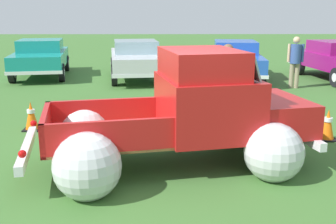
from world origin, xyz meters
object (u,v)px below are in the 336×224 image
object	(u,v)px
lane_cone_1	(328,125)
vintage_pickup_truck	(191,120)
lane_cone_0	(31,116)
show_car_0	(41,56)
show_car_1	(136,58)
spectator_1	(295,59)
spectator_0	(227,80)
show_car_2	(235,59)

from	to	relation	value
lane_cone_1	vintage_pickup_truck	bearing A→B (deg)	-155.79
lane_cone_0	show_car_0	bearing A→B (deg)	104.63
vintage_pickup_truck	show_car_1	size ratio (longest dim) A/B	1.02
spectator_1	lane_cone_1	distance (m)	5.81
show_car_1	spectator_0	bearing A→B (deg)	12.18
vintage_pickup_truck	lane_cone_0	distance (m)	3.91
spectator_1	lane_cone_1	bearing A→B (deg)	-2.55
show_car_2	lane_cone_1	distance (m)	7.51
lane_cone_0	show_car_2	bearing A→B (deg)	50.49
show_car_0	lane_cone_0	xyz separation A→B (m)	(1.97, -7.56, -0.47)
vintage_pickup_truck	show_car_0	distance (m)	10.95
show_car_1	vintage_pickup_truck	bearing A→B (deg)	2.08
show_car_0	show_car_1	world-z (taller)	same
show_car_0	show_car_2	bearing A→B (deg)	73.97
show_car_0	show_car_2	size ratio (longest dim) A/B	0.99
show_car_2	lane_cone_1	bearing A→B (deg)	9.78
show_car_2	lane_cone_0	size ratio (longest dim) A/B	7.40
vintage_pickup_truck	spectator_1	bearing A→B (deg)	48.67
show_car_0	lane_cone_1	size ratio (longest dim) A/B	7.33
vintage_pickup_truck	spectator_0	bearing A→B (deg)	55.39
spectator_1	lane_cone_1	xyz separation A→B (m)	(-1.08, -5.67, -0.66)
vintage_pickup_truck	lane_cone_1	distance (m)	3.12
show_car_0	show_car_2	xyz separation A→B (m)	(7.52, -0.84, -0.00)
show_car_2	vintage_pickup_truck	bearing A→B (deg)	-9.04
show_car_0	show_car_1	size ratio (longest dim) A/B	0.96
lane_cone_1	spectator_1	bearing A→B (deg)	79.18
show_car_1	spectator_1	xyz separation A→B (m)	(5.42, -2.08, 0.19)
show_car_1	show_car_2	bearing A→B (deg)	78.31
show_car_1	spectator_1	bearing A→B (deg)	61.53
vintage_pickup_truck	spectator_0	distance (m)	2.40
lane_cone_1	show_car_1	bearing A→B (deg)	119.21
spectator_0	lane_cone_0	distance (m)	4.31
lane_cone_0	lane_cone_1	world-z (taller)	same
show_car_1	show_car_2	size ratio (longest dim) A/B	1.03
spectator_1	lane_cone_0	distance (m)	8.76
show_car_0	spectator_0	size ratio (longest dim) A/B	2.51
spectator_0	spectator_1	size ratio (longest dim) A/B	1.08
show_car_0	show_car_2	world-z (taller)	same
show_car_1	spectator_1	world-z (taller)	spectator_1
lane_cone_0	lane_cone_1	bearing A→B (deg)	-6.98
spectator_1	spectator_0	bearing A→B (deg)	-23.94
spectator_0	show_car_1	bearing A→B (deg)	-53.18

